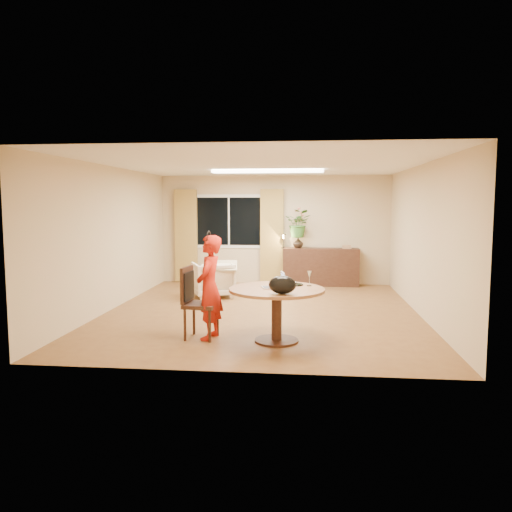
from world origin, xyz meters
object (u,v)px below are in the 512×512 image
Objects in this scene: child at (209,287)px; armchair at (213,279)px; dining_table at (277,300)px; dining_chair at (201,303)px; sideboard at (321,267)px.

armchair is at bearing -164.25° from child.
dining_table is 1.29× the size of dining_chair.
child is 3.25m from armchair.
sideboard reaches higher than dining_table.
dining_chair is 0.26m from child.
dining_chair is 5.20m from sideboard.
child reaches higher than sideboard.
dining_table is 1.66× the size of armchair.
dining_chair is 0.70× the size of child.
dining_table is 0.75× the size of sideboard.
child reaches higher than armchair.
sideboard is at bearing -166.30° from armchair.
child reaches higher than dining_table.
dining_chair reaches higher than dining_table.
dining_table is at bearing 92.14° from child.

